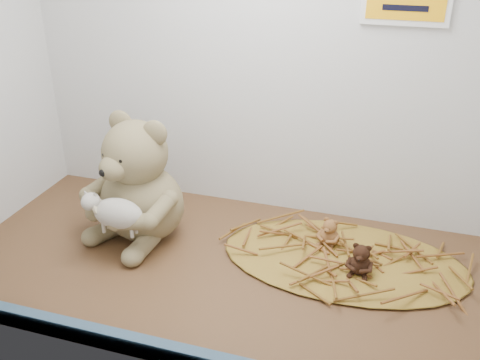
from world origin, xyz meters
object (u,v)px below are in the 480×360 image
(toy_lamb, at_px, (118,214))
(mini_teddy_brown, at_px, (361,258))
(mini_teddy_tan, at_px, (330,231))
(main_teddy, at_px, (140,178))

(toy_lamb, height_order, mini_teddy_brown, toy_lamb)
(mini_teddy_brown, bearing_deg, toy_lamb, -164.00)
(toy_lamb, relative_size, mini_teddy_brown, 2.05)
(mini_teddy_brown, bearing_deg, mini_teddy_tan, 136.31)
(main_teddy, bearing_deg, mini_teddy_tan, 29.12)
(main_teddy, xyz_separation_m, mini_teddy_brown, (0.51, -0.02, -0.10))
(mini_teddy_tan, height_order, mini_teddy_brown, mini_teddy_brown)
(main_teddy, relative_size, toy_lamb, 2.04)
(toy_lamb, xyz_separation_m, mini_teddy_brown, (0.51, 0.09, -0.07))
(mini_teddy_tan, bearing_deg, mini_teddy_brown, -29.93)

